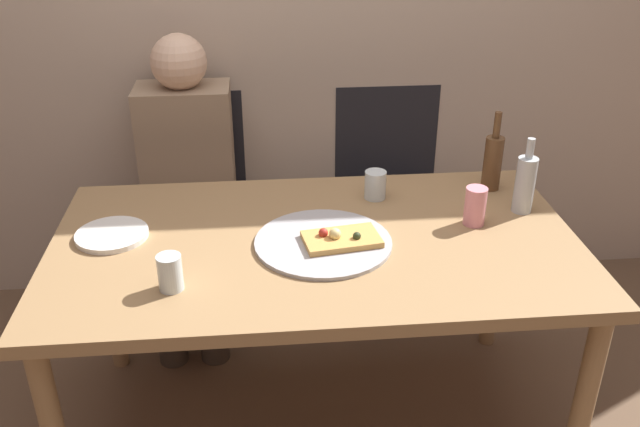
% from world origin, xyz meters
% --- Properties ---
extents(ground_plane, '(8.00, 8.00, 0.00)m').
position_xyz_m(ground_plane, '(0.00, 0.00, 0.00)').
color(ground_plane, brown).
extents(dining_table, '(1.57, 0.88, 0.73)m').
position_xyz_m(dining_table, '(0.00, 0.00, 0.65)').
color(dining_table, '#99754C').
rests_on(dining_table, ground_plane).
extents(pizza_tray, '(0.40, 0.40, 0.01)m').
position_xyz_m(pizza_tray, '(0.02, -0.03, 0.73)').
color(pizza_tray, '#ADADB2').
rests_on(pizza_tray, dining_table).
extents(pizza_slice_last, '(0.24, 0.16, 0.05)m').
position_xyz_m(pizza_slice_last, '(0.07, -0.04, 0.75)').
color(pizza_slice_last, tan).
rests_on(pizza_slice_last, pizza_tray).
extents(wine_bottle, '(0.06, 0.06, 0.25)m').
position_xyz_m(wine_bottle, '(0.67, 0.12, 0.82)').
color(wine_bottle, '#B2BCC1').
rests_on(wine_bottle, dining_table).
extents(beer_bottle, '(0.06, 0.06, 0.27)m').
position_xyz_m(beer_bottle, '(0.63, 0.30, 0.83)').
color(beer_bottle, brown).
rests_on(beer_bottle, dining_table).
extents(tumbler_near, '(0.07, 0.07, 0.10)m').
position_xyz_m(tumbler_near, '(-0.40, -0.23, 0.78)').
color(tumbler_near, silver).
rests_on(tumbler_near, dining_table).
extents(tumbler_far, '(0.07, 0.07, 0.09)m').
position_xyz_m(tumbler_far, '(0.22, 0.26, 0.77)').
color(tumbler_far, silver).
rests_on(tumbler_far, dining_table).
extents(soda_can, '(0.07, 0.07, 0.12)m').
position_xyz_m(soda_can, '(0.50, 0.05, 0.79)').
color(soda_can, pink).
rests_on(soda_can, dining_table).
extents(plate_stack, '(0.22, 0.22, 0.02)m').
position_xyz_m(plate_stack, '(-0.61, 0.07, 0.73)').
color(plate_stack, white).
rests_on(plate_stack, dining_table).
extents(chair_left, '(0.44, 0.44, 0.90)m').
position_xyz_m(chair_left, '(-0.44, 0.84, 0.51)').
color(chair_left, black).
rests_on(chair_left, ground_plane).
extents(chair_right, '(0.44, 0.44, 0.90)m').
position_xyz_m(chair_right, '(0.39, 0.84, 0.51)').
color(chair_right, black).
rests_on(chair_right, ground_plane).
extents(guest_in_sweater, '(0.36, 0.56, 1.17)m').
position_xyz_m(guest_in_sweater, '(-0.44, 0.69, 0.64)').
color(guest_in_sweater, '#937A60').
rests_on(guest_in_sweater, ground_plane).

